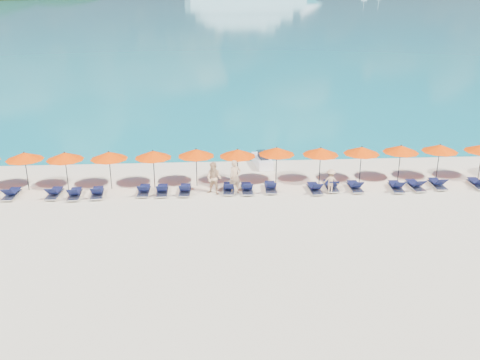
{
  "coord_description": "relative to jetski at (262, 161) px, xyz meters",
  "views": [
    {
      "loc": [
        -1.78,
        -23.85,
        10.9
      ],
      "look_at": [
        0.0,
        3.0,
        1.2
      ],
      "focal_mm": 40.0,
      "sensor_mm": 36.0,
      "label": 1
    }
  ],
  "objects": [
    {
      "name": "lounger_11",
      "position": [
        -0.02,
        -4.55,
        -0.13
      ],
      "size": [
        0.7,
        1.73,
        0.66
      ],
      "rotation": [
        0.0,
        0.0,
        -0.05
      ],
      "color": "silver",
      "rests_on": "ground"
    },
    {
      "name": "lounger_13",
      "position": [
        3.47,
        -4.56,
        -0.13
      ],
      "size": [
        0.63,
        1.7,
        0.66
      ],
      "rotation": [
        0.0,
        0.0,
        -0.0
      ],
      "color": "silver",
      "rests_on": "ground"
    },
    {
      "name": "umbrella_2",
      "position": [
        -11.54,
        -3.61,
        1.65
      ],
      "size": [
        2.1,
        2.1,
        2.28
      ],
      "color": "black",
      "rests_on": "ground"
    },
    {
      "name": "lounger_16",
      "position": [
        8.32,
        -4.8,
        -0.13
      ],
      "size": [
        0.72,
        1.73,
        0.66
      ],
      "rotation": [
        0.0,
        0.0,
        0.06
      ],
      "color": "silver",
      "rests_on": "ground"
    },
    {
      "name": "lounger_10",
      "position": [
        -1.37,
        -4.67,
        -0.13
      ],
      "size": [
        0.63,
        1.7,
        0.66
      ],
      "rotation": [
        0.0,
        0.0,
        0.01
      ],
      "color": "silver",
      "rests_on": "ground"
    },
    {
      "name": "lounger_7",
      "position": [
        -6.14,
        -4.64,
        -0.13
      ],
      "size": [
        0.64,
        1.71,
        0.66
      ],
      "rotation": [
        0.0,
        0.0,
        0.01
      ],
      "color": "silver",
      "rests_on": "ground"
    },
    {
      "name": "lounger_8",
      "position": [
        -4.86,
        -4.67,
        -0.13
      ],
      "size": [
        0.69,
        1.72,
        0.66
      ],
      "rotation": [
        0.0,
        0.0,
        -0.04
      ],
      "color": "silver",
      "rests_on": "ground"
    },
    {
      "name": "beachgoer_c",
      "position": [
        3.29,
        -5.11,
        0.35
      ],
      "size": [
        0.97,
        0.54,
        1.42
      ],
      "primitive_type": "imported",
      "rotation": [
        0.0,
        0.0,
        3.01
      ],
      "color": "tan",
      "rests_on": "ground"
    },
    {
      "name": "umbrella_7",
      "position": [
        0.45,
        -3.37,
        1.65
      ],
      "size": [
        2.1,
        2.1,
        2.28
      ],
      "color": "black",
      "rests_on": "ground"
    },
    {
      "name": "lounger_5",
      "position": [
        -9.69,
        -4.78,
        -0.13
      ],
      "size": [
        0.75,
        1.74,
        0.66
      ],
      "rotation": [
        0.0,
        0.0,
        0.08
      ],
      "color": "silver",
      "rests_on": "ground"
    },
    {
      "name": "umbrella_5",
      "position": [
        -4.2,
        -3.42,
        1.65
      ],
      "size": [
        2.1,
        2.1,
        2.28
      ],
      "color": "black",
      "rests_on": "ground"
    },
    {
      "name": "umbrella_4",
      "position": [
        -6.63,
        -3.58,
        1.65
      ],
      "size": [
        2.1,
        2.1,
        2.28
      ],
      "color": "black",
      "rests_on": "ground"
    },
    {
      "name": "lounger_6",
      "position": [
        -7.16,
        -4.58,
        -0.13
      ],
      "size": [
        0.65,
        1.71,
        0.66
      ],
      "rotation": [
        0.0,
        0.0,
        -0.02
      ],
      "color": "silver",
      "rests_on": "ground"
    },
    {
      "name": "lounger_17",
      "position": [
        9.7,
        -4.62,
        -0.13
      ],
      "size": [
        0.66,
        1.72,
        0.66
      ],
      "rotation": [
        0.0,
        0.0,
        -0.03
      ],
      "color": "silver",
      "rests_on": "ground"
    },
    {
      "name": "umbrella_8",
      "position": [
        2.97,
        -3.63,
        1.65
      ],
      "size": [
        2.1,
        2.1,
        2.28
      ],
      "color": "black",
      "rests_on": "ground"
    },
    {
      "name": "beachgoer_a",
      "position": [
        -2.04,
        -4.71,
        0.59
      ],
      "size": [
        0.82,
        0.68,
        1.91
      ],
      "primitive_type": "imported",
      "rotation": [
        0.0,
        0.0,
        0.38
      ],
      "color": "tan",
      "rests_on": "ground"
    },
    {
      "name": "lounger_2",
      "position": [
        -14.39,
        -4.62,
        -0.13
      ],
      "size": [
        0.66,
        1.72,
        0.66
      ],
      "rotation": [
        0.0,
        0.0,
        -0.03
      ],
      "color": "silver",
      "rests_on": "ground"
    },
    {
      "name": "lounger_4",
      "position": [
        -10.9,
        -4.87,
        -0.13
      ],
      "size": [
        0.72,
        1.73,
        0.66
      ],
      "rotation": [
        0.0,
        0.0,
        0.06
      ],
      "color": "silver",
      "rests_on": "ground"
    },
    {
      "name": "umbrella_9",
      "position": [
        5.39,
        -3.6,
        1.65
      ],
      "size": [
        2.1,
        2.1,
        2.28
      ],
      "color": "black",
      "rests_on": "ground"
    },
    {
      "name": "lounger_12",
      "position": [
        2.46,
        -4.88,
        -0.13
      ],
      "size": [
        0.7,
        1.73,
        0.66
      ],
      "rotation": [
        0.0,
        0.0,
        0.05
      ],
      "color": "silver",
      "rests_on": "ground"
    },
    {
      "name": "umbrella_11",
      "position": [
        10.12,
        -3.44,
        1.65
      ],
      "size": [
        2.1,
        2.1,
        2.28
      ],
      "color": "black",
      "rests_on": "ground"
    },
    {
      "name": "umbrella_6",
      "position": [
        -1.83,
        -3.61,
        1.65
      ],
      "size": [
        2.1,
        2.1,
        2.28
      ],
      "color": "black",
      "rests_on": "ground"
    },
    {
      "name": "lounger_3",
      "position": [
        -12.05,
        -4.67,
        -0.13
      ],
      "size": [
        0.69,
        1.73,
        0.66
      ],
      "rotation": [
        0.0,
        0.0,
        -0.04
      ],
      "color": "silver",
      "rests_on": "ground"
    },
    {
      "name": "lounger_18",
      "position": [
        12.04,
        -4.7,
        -0.13
      ],
      "size": [
        0.67,
        1.72,
        0.66
      ],
      "rotation": [
        0.0,
        0.0,
        -0.03
      ],
      "color": "silver",
      "rests_on": "ground"
    },
    {
      "name": "beachgoer_b",
      "position": [
        -3.23,
        -4.83,
        0.56
      ],
      "size": [
        1.03,
        0.82,
        1.85
      ],
      "primitive_type": "imported",
      "rotation": [
        0.0,
        0.0,
        -0.39
      ],
      "color": "tan",
      "rests_on": "ground"
    },
    {
      "name": "umbrella_10",
      "position": [
        7.76,
        -3.46,
        1.65
      ],
      "size": [
        2.1,
        2.1,
        2.28
      ],
      "color": "black",
      "rests_on": "ground"
    },
    {
      "name": "jetski",
      "position": [
        0.0,
        0.0,
        0.0
      ],
      "size": [
        1.21,
        2.57,
        0.88
      ],
      "rotation": [
        0.0,
        0.0,
        0.12
      ],
      "color": "white",
      "rests_on": "ground"
    },
    {
      "name": "lounger_14",
      "position": [
        4.81,
        -4.75,
        -0.13
      ],
      "size": [
        0.62,
        1.7,
        0.66
      ],
      "rotation": [
        0.0,
        0.0,
        0.0
      ],
      "color": "silver",
      "rests_on": "ground"
    },
    {
      "name": "headland_small",
      "position": [
        -151.85,
        551.06,
        -35.36
      ],
      "size": [
        162.0,
        126.0,
        85.5
      ],
      "color": "black",
      "rests_on": "ground"
    },
    {
      "name": "umbrella_3",
      "position": [
        -9.1,
        -3.62,
        1.65
      ],
      "size": [
        2.1,
        2.1,
        2.28
      ],
      "color": "black",
      "rests_on": "ground"
    },
    {
      "name": "lounger_9",
      "position": [
        -2.4,
        -4.58,
        -0.13
      ],
      "size": [
        0.69,
        1.73,
        0.66
      ],
      "rotation": [
        0.0,
        0.0,
        -0.04
      ],
      "color": "silver",
      "rests_on": "ground"
    },
    {
      "name": "umbrella_1",
      "position": [
        -13.81,
        -3.46,
        1.65
      ],
      "size": [
        2.1,
        2.1,
        2.28
      ],
      "color": "black",
      "rests_on": "ground"
    },
    {
      "name": "ground",
      "position": [
        -1.85,
        -8.94,
        -0.36
      ],
      "size": [
        1400.0,
        1400.0,
        0.0
      ],
      "primitive_type": "plane",
      "color": "beige"
    },
    {
      "name": "lounger_15",
      "position": [
        7.16,
        -4.92,
        -0.13
      ],
      "size": [
        0.77,
        1.75,
        0.66
      ],
      "rotation": [
        0.0,
        0.0,
        -0.09
      ],
      "color": "silver",
      "rests_on": "ground"
    }
  ]
}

